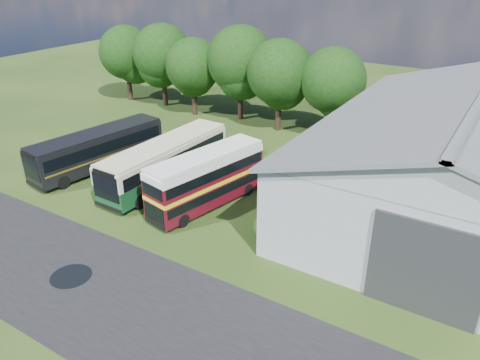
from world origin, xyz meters
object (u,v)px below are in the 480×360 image
Objects in this scene: bus_maroon_double at (207,180)px; bus_dark_single at (98,149)px; storage_shed at (471,153)px; bus_green_single at (166,161)px.

bus_maroon_double reaches higher than bus_dark_single.
bus_maroon_double is at bearing -150.22° from storage_shed.
bus_green_single is 4.92m from bus_maroon_double.
bus_green_single reaches higher than bus_dark_single.
storage_shed is 21.06m from bus_green_single.
bus_green_single is at bearing -159.93° from storage_shed.
bus_green_single is (-19.65, -7.18, -2.44)m from storage_shed.
storage_shed is 2.16× the size of bus_dark_single.
bus_dark_single is at bearing -162.85° from storage_shed.
storage_shed reaches higher than bus_maroon_double.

